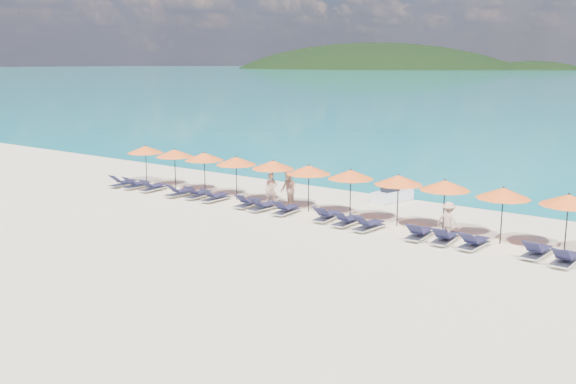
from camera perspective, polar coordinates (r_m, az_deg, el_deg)
The scene contains 35 objects.
ground at distance 26.81m, azimuth -3.84°, elevation -3.54°, with size 1400.00×1400.00×0.00m, color beige.
headland_main at distance 644.70m, azimuth 7.16°, elevation 7.43°, with size 374.00×242.00×126.50m.
headland_small at distance 604.66m, azimuth 20.67°, elevation 6.80°, with size 162.00×126.00×85.50m.
jetski at distance 32.86m, azimuth 9.25°, elevation -0.26°, with size 1.40×2.41×0.81m.
beachgoer_a at distance 31.11m, azimuth -1.51°, elevation 0.15°, with size 0.60×0.39×1.65m, color tan.
beachgoer_b at distance 30.89m, azimuth 0.02°, elevation 0.22°, with size 0.88×0.51×1.81m, color tan.
beachgoer_c at distance 26.25m, azimuth 14.06°, elevation -2.48°, with size 0.98×0.46×1.52m, color tan.
umbrella_0 at distance 37.69m, azimuth -12.56°, elevation 3.71°, with size 2.10×2.10×2.28m.
umbrella_1 at distance 35.84m, azimuth -10.05°, elevation 3.42°, with size 2.10×2.10×2.28m.
umbrella_2 at distance 34.31m, azimuth -7.46°, elevation 3.15°, with size 2.10×2.10×2.28m.
umbrella_3 at distance 32.63m, azimuth -4.63°, elevation 2.78°, with size 2.10×2.10×2.28m.
umbrella_4 at distance 31.29m, azimuth -1.36°, elevation 2.44°, with size 2.10×2.10×2.28m.
umbrella_5 at distance 29.85m, azimuth 1.85°, elevation 1.99°, with size 2.10×2.10×2.28m.
umbrella_6 at distance 28.74m, azimuth 5.60°, elevation 1.57°, with size 2.10×2.10×2.28m.
umbrella_7 at distance 27.67m, azimuth 9.79°, elevation 1.07°, with size 2.10×2.10×2.28m.
umbrella_8 at distance 26.87m, azimuth 13.78°, elevation 0.59°, with size 2.10×2.10×2.28m.
umbrella_9 at distance 25.88m, azimuth 18.60°, elevation -0.09°, with size 2.10×2.10×2.28m.
umbrella_10 at distance 25.46m, azimuth 23.68°, elevation -0.65°, with size 2.10×2.10×2.28m.
lounger_0 at distance 37.42m, azimuth -14.43°, elevation 0.80°, with size 0.69×1.72×0.66m.
lounger_1 at distance 36.67m, azimuth -13.30°, elevation 0.65°, with size 0.69×1.72×0.66m.
lounger_2 at distance 35.75m, azimuth -11.93°, elevation 0.43°, with size 0.78×1.75×0.66m.
lounger_3 at distance 34.10m, azimuth -9.61°, elevation -0.01°, with size 0.72×1.73×0.66m.
lounger_4 at distance 33.47m, azimuth -8.01°, elevation -0.18°, with size 0.76×1.75×0.66m.
lounger_5 at distance 32.62m, azimuth -6.53°, elevation -0.45°, with size 0.63×1.70×0.66m.
lounger_6 at distance 31.17m, azimuth -3.55°, elevation -0.95°, with size 0.69×1.73×0.66m.
lounger_7 at distance 30.44m, azimuth -2.23°, elevation -1.24°, with size 0.78×1.75×0.66m.
lounger_8 at distance 29.70m, azimuth -0.19°, elevation -1.56°, with size 0.74×1.74×0.66m.
lounger_9 at distance 28.55m, azimuth 3.44°, elevation -2.12°, with size 0.79×1.75×0.66m.
lounger_10 at distance 27.76m, azimuth 5.25°, elevation -2.54°, with size 0.63×1.70×0.66m.
lounger_11 at distance 27.08m, azimuth 7.17°, elevation -2.94°, with size 0.79×1.75×0.66m.
lounger_12 at distance 26.13m, azimuth 11.57°, elevation -3.62°, with size 0.72×1.73×0.66m.
lounger_13 at distance 25.75m, azimuth 13.76°, elevation -3.95°, with size 0.73×1.74×0.66m.
lounger_14 at distance 25.31m, azimuth 16.18°, elevation -4.35°, with size 0.75×1.74×0.66m.
lounger_15 at distance 24.91m, azimuth 21.23°, elevation -4.94°, with size 0.77×1.75×0.66m.
lounger_16 at distance 24.38m, azimuth 23.45°, elevation -5.46°, with size 0.72×1.73×0.66m.
Camera 1 is at (16.85, -19.66, 6.95)m, focal length 40.00 mm.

